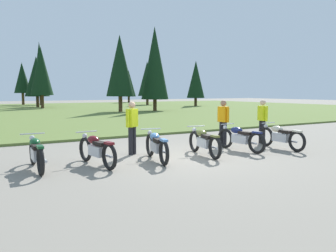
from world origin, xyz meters
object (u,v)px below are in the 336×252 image
at_px(motorcycle_cream, 280,136).
at_px(rider_checking_bike, 262,119).
at_px(motorcycle_british_green, 36,153).
at_px(motorcycle_olive, 204,141).
at_px(motorcycle_sky_blue, 156,146).
at_px(rider_in_hivis_vest, 223,120).
at_px(motorcycle_maroon, 96,149).
at_px(rider_near_row_end, 132,125).
at_px(motorcycle_navy, 240,138).

distance_m(motorcycle_cream, rider_checking_bike, 1.36).
xyz_separation_m(motorcycle_british_green, motorcycle_olive, (4.83, -0.57, 0.00)).
distance_m(motorcycle_sky_blue, motorcycle_olive, 1.66).
bearing_deg(motorcycle_cream, rider_in_hivis_vest, 129.90).
distance_m(motorcycle_maroon, motorcycle_cream, 6.39).
bearing_deg(rider_in_hivis_vest, motorcycle_sky_blue, -161.38).
relative_size(motorcycle_british_green, motorcycle_cream, 1.00).
distance_m(motorcycle_olive, rider_checking_bike, 3.53).
bearing_deg(rider_in_hivis_vest, motorcycle_cream, -50.10).
relative_size(motorcycle_maroon, rider_checking_bike, 1.25).
bearing_deg(rider_in_hivis_vest, rider_near_row_end, 178.56).
distance_m(motorcycle_olive, motorcycle_cream, 3.03).
relative_size(motorcycle_maroon, rider_near_row_end, 1.25).
relative_size(rider_near_row_end, rider_in_hivis_vest, 1.00).
xyz_separation_m(motorcycle_navy, motorcycle_cream, (1.47, -0.42, 0.00)).
bearing_deg(motorcycle_olive, motorcycle_cream, -6.67).
bearing_deg(rider_checking_bike, motorcycle_british_green, -177.99).
height_order(motorcycle_sky_blue, motorcycle_olive, same).
xyz_separation_m(motorcycle_maroon, motorcycle_olive, (3.35, -0.29, 0.00)).
relative_size(motorcycle_cream, rider_in_hivis_vest, 1.26).
bearing_deg(motorcycle_british_green, rider_near_row_end, 13.27).
distance_m(motorcycle_olive, rider_near_row_end, 2.30).
bearing_deg(motorcycle_navy, rider_in_hivis_vest, 80.43).
relative_size(motorcycle_sky_blue, rider_in_hivis_vest, 1.24).
height_order(rider_near_row_end, rider_in_hivis_vest, same).
bearing_deg(motorcycle_maroon, motorcycle_british_green, 169.34).
xyz_separation_m(motorcycle_british_green, motorcycle_cream, (7.84, -0.92, 0.00)).
xyz_separation_m(motorcycle_maroon, motorcycle_sky_blue, (1.69, -0.25, 0.00)).
relative_size(motorcycle_maroon, motorcycle_cream, 1.00).
bearing_deg(motorcycle_maroon, rider_near_row_end, 33.23).
height_order(motorcycle_maroon, motorcycle_sky_blue, same).
bearing_deg(motorcycle_maroon, rider_checking_bike, 4.81).
bearing_deg(motorcycle_sky_blue, rider_checking_bike, 9.23).
bearing_deg(rider_checking_bike, motorcycle_olive, -165.76).
relative_size(motorcycle_sky_blue, rider_near_row_end, 1.24).
bearing_deg(motorcycle_cream, motorcycle_maroon, 174.22).
xyz_separation_m(motorcycle_cream, rider_near_row_end, (-4.87, 1.62, 0.51)).
bearing_deg(motorcycle_maroon, motorcycle_sky_blue, -8.47).
height_order(motorcycle_british_green, motorcycle_olive, same).
distance_m(motorcycle_cream, rider_in_hivis_vest, 2.06).
relative_size(motorcycle_olive, motorcycle_cream, 0.99).
distance_m(motorcycle_olive, rider_in_hivis_vest, 2.16).
bearing_deg(motorcycle_maroon, motorcycle_cream, -5.78).
height_order(motorcycle_sky_blue, rider_checking_bike, rider_checking_bike).
xyz_separation_m(motorcycle_british_green, rider_near_row_end, (2.97, 0.70, 0.51)).
distance_m(rider_near_row_end, rider_in_hivis_vest, 3.59).
height_order(motorcycle_olive, motorcycle_navy, same).
relative_size(motorcycle_british_green, motorcycle_sky_blue, 1.01).
relative_size(motorcycle_olive, motorcycle_navy, 0.99).
relative_size(motorcycle_british_green, rider_checking_bike, 1.26).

